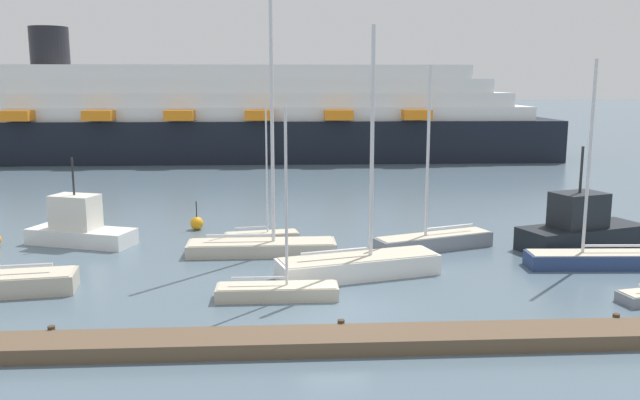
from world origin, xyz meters
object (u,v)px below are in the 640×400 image
sailboat_6 (277,289)px  cruise_ship (187,118)px  sailboat_3 (434,239)px  channel_buoy_1 (197,223)px  sailboat_0 (592,257)px  fishing_boat_0 (79,226)px  sailboat_2 (262,233)px  sailboat_4 (359,263)px  fishing_boat_1 (581,229)px  sailboat_5 (262,242)px

sailboat_6 → cruise_ship: bearing=101.8°
sailboat_3 → channel_buoy_1: sailboat_3 is taller
sailboat_0 → sailboat_6: 15.11m
fishing_boat_0 → channel_buoy_1: fishing_boat_0 is taller
fishing_boat_0 → cruise_ship: (0.43, 39.09, 3.66)m
sailboat_3 → sailboat_2: bearing=-37.4°
sailboat_3 → fishing_boat_0: sailboat_3 is taller
fishing_boat_0 → sailboat_3: bearing=-167.9°
fishing_boat_0 → sailboat_4: bearing=173.5°
sailboat_3 → fishing_boat_0: 18.78m
channel_buoy_1 → cruise_ship: size_ratio=0.02×
sailboat_0 → channel_buoy_1: 21.47m
sailboat_3 → cruise_ship: (-18.21, 41.31, 4.09)m
sailboat_2 → sailboat_4: sailboat_4 is taller
sailboat_6 → channel_buoy_1: 13.58m
fishing_boat_0 → fishing_boat_1: size_ratio=0.84×
fishing_boat_1 → cruise_ship: bearing=-76.9°
sailboat_0 → channel_buoy_1: (-19.45, 9.10, -0.11)m
sailboat_6 → fishing_boat_0: size_ratio=1.27×
sailboat_2 → cruise_ship: bearing=93.9°
sailboat_4 → sailboat_5: bearing=121.4°
sailboat_4 → sailboat_2: bearing=105.9°
sailboat_2 → channel_buoy_1: size_ratio=4.30×
sailboat_0 → cruise_ship: 51.62m
sailboat_2 → sailboat_6: (0.90, -10.20, 0.08)m
cruise_ship → sailboat_0: bearing=-60.5°
cruise_ship → sailboat_6: bearing=-77.6°
sailboat_5 → fishing_boat_0: (-9.80, 2.64, 0.35)m
sailboat_5 → sailboat_6: sailboat_5 is taller
sailboat_0 → sailboat_6: (-14.67, -3.61, -0.11)m
sailboat_2 → sailboat_6: size_ratio=0.96×
fishing_boat_1 → fishing_boat_0: bearing=-24.2°
sailboat_2 → sailboat_3: (8.95, -2.83, 0.21)m
sailboat_5 → sailboat_6: (0.79, -6.95, -0.22)m
fishing_boat_0 → sailboat_5: bearing=-176.2°
sailboat_3 → cruise_ship: bearing=-86.1°
sailboat_5 → cruise_ship: cruise_ship is taller
sailboat_0 → sailboat_6: sailboat_0 is taller
sailboat_6 → sailboat_2: bearing=95.0°
sailboat_4 → fishing_boat_1: bearing=3.7°
sailboat_4 → channel_buoy_1: sailboat_4 is taller
sailboat_6 → fishing_boat_1: bearing=24.2°
fishing_boat_1 → sailboat_0: bearing=55.1°
sailboat_4 → channel_buoy_1: (-8.37, 9.88, -0.20)m
sailboat_2 → fishing_boat_0: sailboat_2 is taller
sailboat_3 → fishing_boat_1: size_ratio=1.30×
sailboat_2 → sailboat_5: sailboat_5 is taller
fishing_boat_1 → sailboat_3: bearing=-21.1°
sailboat_3 → sailboat_6: 10.91m
sailboat_2 → sailboat_4: bearing=-68.2°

